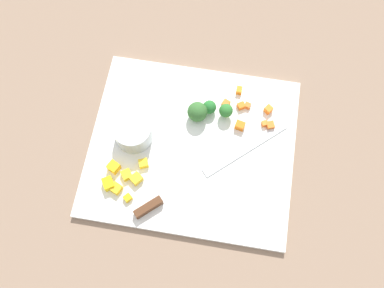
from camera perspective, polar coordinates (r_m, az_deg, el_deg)
ground_plane at (r=0.89m, az=0.00°, el=-0.51°), size 4.00×4.00×0.00m
cutting_board at (r=0.89m, az=0.00°, el=-0.38°), size 0.41×0.36×0.01m
prep_bowl at (r=0.88m, az=-7.63°, el=1.44°), size 0.07×0.07×0.05m
chef_knife at (r=0.85m, az=-0.16°, el=-4.87°), size 0.27×0.25×0.02m
carrot_dice_0 at (r=0.92m, az=9.83°, el=4.41°), size 0.02×0.02×0.01m
carrot_dice_1 at (r=0.92m, az=6.36°, el=4.91°), size 0.02×0.02×0.01m
carrot_dice_2 at (r=0.93m, az=6.10°, el=6.90°), size 0.01×0.02×0.01m
carrot_dice_3 at (r=0.91m, az=9.36°, el=2.61°), size 0.01×0.01×0.01m
carrot_dice_4 at (r=0.92m, az=7.17°, el=4.94°), size 0.01×0.01×0.01m
carrot_dice_5 at (r=0.90m, az=6.20°, el=2.37°), size 0.02×0.02×0.02m
carrot_dice_6 at (r=0.91m, az=10.07°, el=2.39°), size 0.02×0.02×0.01m
carrot_dice_7 at (r=0.92m, az=4.39°, el=5.20°), size 0.02×0.02×0.01m
pepper_dice_0 at (r=0.85m, az=-8.29°, el=-6.90°), size 0.02×0.02×0.01m
pepper_dice_1 at (r=0.86m, az=-10.75°, el=-5.05°), size 0.03×0.03×0.02m
pepper_dice_2 at (r=0.87m, az=-8.43°, el=-3.96°), size 0.03×0.03×0.01m
pepper_dice_3 at (r=0.86m, az=-9.77°, el=-5.67°), size 0.02×0.03×0.01m
pepper_dice_4 at (r=0.87m, az=-10.08°, el=-2.94°), size 0.03×0.03×0.02m
pepper_dice_5 at (r=0.87m, az=-6.29°, el=-2.50°), size 0.02×0.02×0.01m
pepper_dice_6 at (r=0.86m, az=-7.20°, el=-4.47°), size 0.03×0.03×0.02m
broccoli_floret_0 at (r=0.89m, az=0.41°, el=4.21°), size 0.04×0.04×0.04m
broccoli_floret_1 at (r=0.90m, az=2.27°, el=4.78°), size 0.03×0.03×0.03m
broccoli_floret_2 at (r=0.89m, az=4.40°, el=4.31°), size 0.03×0.03×0.04m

